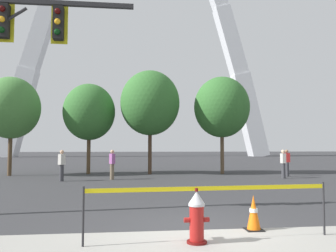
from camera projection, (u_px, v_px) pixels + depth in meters
The scene contains 13 objects.
ground_plane at pixel (198, 230), 7.04m from camera, with size 240.00×240.00×0.00m, color #333335.
fire_hydrant at pixel (197, 217), 6.06m from camera, with size 0.46×0.48×0.99m.
caution_tape_barrier at pixel (211, 203), 6.24m from camera, with size 4.66×0.30×1.04m.
traffic_cone_by_hydrant at pixel (254, 213), 6.99m from camera, with size 0.36×0.36×0.73m.
monument_arch at pixel (138, 28), 62.83m from camera, with size 49.30×3.16×55.70m.
tree_far_left at pixel (11, 108), 20.60m from camera, with size 3.46×3.46×6.06m.
tree_left_mid at pixel (89, 112), 21.93m from camera, with size 3.36×3.36×5.89m.
tree_center_left at pixel (150, 103), 21.77m from camera, with size 3.84×3.84×6.72m.
tree_center_right at pixel (222, 107), 22.07m from camera, with size 3.64×3.64×6.38m.
pedestrian_walking_left at pixel (287, 163), 19.93m from camera, with size 0.37×0.25×1.59m.
pedestrian_standing_center at pixel (62, 165), 17.09m from camera, with size 0.35×0.39×1.59m.
pedestrian_walking_right at pixel (283, 164), 18.64m from camera, with size 0.22×0.34×1.59m.
pedestrian_near_trees at pixel (112, 164), 17.91m from camera, with size 0.34×0.39×1.59m.
Camera 1 is at (-1.44, -7.05, 1.73)m, focal length 35.83 mm.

